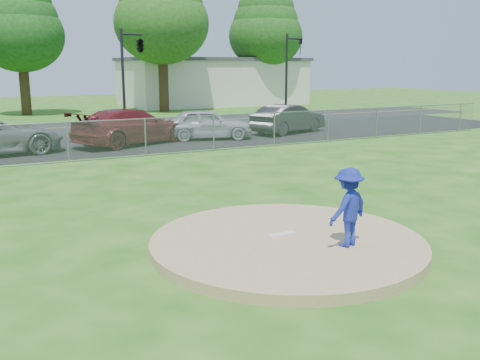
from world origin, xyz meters
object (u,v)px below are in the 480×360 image
object	(u,v)px
traffic_signal_center	(138,47)
tree_far_right	(266,27)
parked_car_pearl	(207,124)
parked_car_charcoal	(288,119)
tree_center	(20,24)
parked_car_darkred	(131,126)
tree_right	(161,11)
commercial_building	(212,81)
traffic_signal_right	(290,69)
pitcher	(348,207)

from	to	relation	value
traffic_signal_center	tree_far_right	bearing A→B (deg)	39.04
parked_car_pearl	parked_car_charcoal	xyz separation A→B (m)	(4.92, 0.24, 0.01)
tree_center	traffic_signal_center	world-z (taller)	tree_center
parked_car_darkred	parked_car_charcoal	size ratio (longest dim) A/B	1.22
tree_right	parked_car_pearl	size ratio (longest dim) A/B	2.63
tree_center	traffic_signal_center	size ratio (longest dim) A/B	1.76
traffic_signal_center	parked_car_darkred	size ratio (longest dim) A/B	0.99
tree_center	tree_far_right	world-z (taller)	tree_far_right
tree_right	traffic_signal_center	xyz separation A→B (m)	(-5.03, -10.00, -3.04)
commercial_building	traffic_signal_right	size ratio (longest dim) A/B	2.93
traffic_signal_center	pitcher	bearing A→B (deg)	-97.97
commercial_building	parked_car_charcoal	size ratio (longest dim) A/B	3.53
tree_right	pitcher	world-z (taller)	tree_right
parked_car_darkred	parked_car_pearl	world-z (taller)	parked_car_darkred
traffic_signal_right	parked_car_darkred	bearing A→B (deg)	-152.88
tree_center	pitcher	xyz separation A→B (m)	(1.76, -34.89, -5.52)
commercial_building	traffic_signal_center	bearing A→B (deg)	-126.94
commercial_building	tree_center	distance (m)	17.99
commercial_building	pitcher	world-z (taller)	commercial_building
tree_far_right	parked_car_pearl	bearing A→B (deg)	-127.09
pitcher	parked_car_pearl	world-z (taller)	pitcher
traffic_signal_center	parked_car_pearl	bearing A→B (deg)	-79.16
traffic_signal_right	parked_car_charcoal	xyz separation A→B (m)	(-4.09, -6.31, -2.59)
tree_far_right	parked_car_charcoal	world-z (taller)	tree_far_right
tree_far_right	commercial_building	bearing A→B (deg)	143.13
parked_car_pearl	traffic_signal_right	bearing A→B (deg)	-37.62
parked_car_darkred	parked_car_charcoal	xyz separation A→B (m)	(8.70, 0.24, -0.06)
parked_car_darkred	pitcher	bearing A→B (deg)	155.26
traffic_signal_center	parked_car_darkred	distance (m)	7.97
tree_center	parked_car_darkred	world-z (taller)	tree_center
commercial_building	tree_center	bearing A→B (deg)	-166.76
commercial_building	tree_right	xyz separation A→B (m)	(-7.00, -6.00, 5.49)
tree_center	parked_car_pearl	xyz separation A→B (m)	(6.22, -18.55, -5.71)
tree_right	pitcher	size ratio (longest dim) A/B	7.77
pitcher	parked_car_darkred	bearing A→B (deg)	-107.60
parked_car_pearl	parked_car_charcoal	world-z (taller)	parked_car_charcoal
tree_far_right	traffic_signal_right	world-z (taller)	tree_far_right
traffic_signal_right	pitcher	xyz separation A→B (m)	(-13.47, -22.89, -2.41)
tree_center	parked_car_charcoal	distance (m)	22.18
tree_right	parked_car_charcoal	world-z (taller)	tree_right
traffic_signal_center	parked_car_charcoal	xyz separation A→B (m)	(6.17, -6.31, -3.84)
commercial_building	tree_far_right	size ratio (longest dim) A/B	1.53
tree_far_right	traffic_signal_right	size ratio (longest dim) A/B	1.92
tree_center	tree_far_right	bearing A→B (deg)	2.73
tree_far_right	traffic_signal_right	bearing A→B (deg)	-113.91
parked_car_pearl	tree_far_right	bearing A→B (deg)	-20.69
traffic_signal_right	tree_far_right	bearing A→B (deg)	66.09
parked_car_charcoal	pitcher	bearing A→B (deg)	131.46
tree_far_right	pitcher	world-z (taller)	tree_far_right
commercial_building	traffic_signal_right	world-z (taller)	traffic_signal_right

